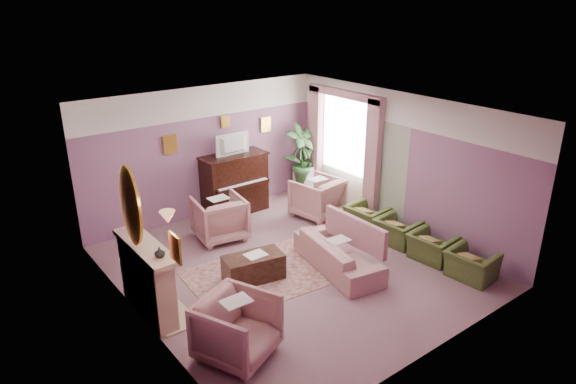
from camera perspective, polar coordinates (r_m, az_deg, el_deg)
floor at (r=9.28m, az=0.42°, el=-8.22°), size 5.50×6.00×0.01m
ceiling at (r=8.27m, az=0.47°, el=8.91°), size 5.50×6.00×0.01m
wall_back at (r=11.07m, az=-9.17°, el=4.38°), size 5.50×0.02×2.80m
wall_front at (r=6.79m, az=16.33°, el=-7.55°), size 5.50×0.02×2.80m
wall_left at (r=7.45m, az=-16.55°, el=-4.88°), size 0.02×6.00×2.80m
wall_right at (r=10.50m, az=12.39°, el=3.21°), size 0.02×6.00×2.80m
picture_rail_band at (r=10.80m, az=-9.48°, el=9.83°), size 5.50×0.01×0.65m
stripe_panel at (r=11.42m, az=7.29°, el=3.30°), size 0.01×3.00×2.15m
fireplace_surround at (r=8.06m, az=-15.38°, el=-9.51°), size 0.30×1.40×1.10m
fireplace_inset at (r=8.17m, az=-14.63°, el=-10.22°), size 0.18×0.72×0.68m
fire_ember at (r=8.28m, az=-14.25°, el=-11.21°), size 0.06×0.54×0.10m
mantel_shelf at (r=7.80m, az=-15.59°, el=-5.85°), size 0.40×1.55×0.07m
hearth at (r=8.41m, az=-13.74°, el=-12.29°), size 0.55×1.50×0.02m
mirror_frame at (r=7.48m, az=-17.08°, el=-1.48°), size 0.04×0.72×1.20m
mirror_glass at (r=7.49m, az=-16.91°, el=-1.43°), size 0.01×0.60×1.06m
sconce_shade at (r=6.53m, az=-13.24°, el=-2.74°), size 0.20×0.20×0.16m
piano at (r=11.28m, az=-5.94°, el=0.84°), size 1.40×0.60×1.30m
piano_keyshelf at (r=10.97m, az=-4.99°, el=0.68°), size 1.30×0.12×0.06m
piano_keys at (r=10.96m, az=-5.00°, el=0.87°), size 1.20×0.08×0.02m
piano_top at (r=11.06m, az=-6.07°, el=4.04°), size 1.45×0.65×0.04m
television at (r=10.94m, az=-5.99°, el=5.43°), size 0.80×0.12×0.48m
print_back_left at (r=10.61m, az=-12.96°, el=5.16°), size 0.30×0.03×0.38m
print_back_right at (r=11.72m, az=-2.49°, el=7.51°), size 0.26×0.03×0.34m
print_back_mid at (r=11.11m, az=-6.98°, el=7.78°), size 0.22×0.03×0.26m
print_left_wall at (r=6.32m, az=-12.43°, el=-6.13°), size 0.03×0.28×0.36m
window_blind at (r=11.39m, az=6.42°, el=6.58°), size 0.03×1.40×1.80m
curtain_left at (r=10.83m, az=9.38°, el=3.43°), size 0.16×0.34×2.60m
curtain_right at (r=12.10m, az=3.06°, el=5.60°), size 0.16×0.34×2.60m
pelmet at (r=11.15m, az=6.30°, el=10.79°), size 0.16×2.20×0.16m
mantel_plant at (r=8.20m, az=-17.13°, el=-3.32°), size 0.16×0.16×0.28m
mantel_vase at (r=7.34m, az=-14.08°, el=-6.53°), size 0.16×0.16×0.16m
area_rug at (r=9.03m, az=-2.81°, el=-9.14°), size 2.65×2.01×0.01m
coffee_table at (r=8.80m, az=-3.85°, el=-8.36°), size 1.08×0.68×0.45m
table_paper at (r=8.72m, az=-3.61°, el=-6.95°), size 0.35×0.28×0.01m
sofa at (r=9.07m, az=5.59°, el=-6.26°), size 0.65×1.94×0.78m
sofa_throw at (r=9.23m, az=7.46°, el=-4.39°), size 0.10×1.47×0.54m
floral_armchair_left at (r=10.16m, az=-7.65°, el=-2.64°), size 0.92×0.92×0.96m
floral_armchair_right at (r=11.09m, az=3.27°, el=-0.37°), size 0.92×0.92×0.96m
floral_armchair_front at (r=7.02m, az=-5.67°, el=-14.53°), size 0.92×0.92×0.96m
olive_chair_a at (r=9.30m, az=19.75°, el=-7.19°), size 0.55×0.78×0.67m
olive_chair_b at (r=9.69m, az=15.74°, el=-5.48°), size 0.55×0.78×0.67m
olive_chair_c at (r=10.14m, az=12.09°, el=-3.89°), size 0.55×0.78×0.67m
olive_chair_d at (r=10.63m, az=8.77°, el=-2.43°), size 0.55×0.78×0.67m
side_table at (r=12.35m, az=1.73°, el=1.32°), size 0.52×0.52×0.70m
side_plant_big at (r=12.18m, az=1.76°, el=3.62°), size 0.30×0.30×0.34m
side_plant_small at (r=12.19m, az=2.49°, el=3.47°), size 0.16×0.16×0.28m
palm_pot at (r=12.26m, az=1.41°, el=0.28°), size 0.34×0.34×0.34m
palm_plant at (r=11.97m, az=1.45°, el=4.25°), size 0.76×0.76×1.44m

